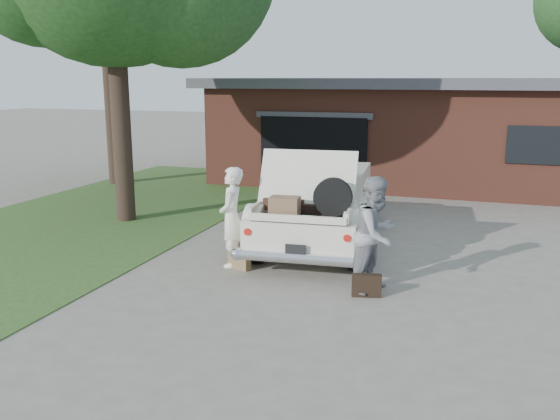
% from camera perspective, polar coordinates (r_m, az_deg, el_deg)
% --- Properties ---
extents(ground, '(90.00, 90.00, 0.00)m').
position_cam_1_polar(ground, '(9.90, -1.13, -6.94)').
color(ground, gray).
rests_on(ground, ground).
extents(grass_strip, '(6.00, 16.00, 0.02)m').
position_cam_1_polar(grass_strip, '(15.00, -17.17, -0.68)').
color(grass_strip, '#2D4C1E').
rests_on(grass_strip, ground).
extents(house, '(12.80, 7.80, 3.30)m').
position_cam_1_polar(house, '(20.42, 12.69, 7.70)').
color(house, brown).
rests_on(house, ground).
extents(sedan, '(2.48, 5.40, 2.06)m').
position_cam_1_polar(sedan, '(12.14, 4.06, 0.48)').
color(sedan, beige).
rests_on(sedan, ground).
extents(woman_left, '(0.55, 0.72, 1.79)m').
position_cam_1_polar(woman_left, '(10.56, -4.68, -0.68)').
color(woman_left, white).
rests_on(woman_left, ground).
extents(woman_right, '(0.98, 1.09, 1.84)m').
position_cam_1_polar(woman_right, '(9.38, 9.25, -2.34)').
color(woman_right, gray).
rests_on(woman_right, ground).
extents(suitcase_left, '(0.45, 0.27, 0.33)m').
position_cam_1_polar(suitcase_left, '(10.54, -3.93, -4.79)').
color(suitcase_left, olive).
rests_on(suitcase_left, ground).
extents(suitcase_right, '(0.48, 0.25, 0.35)m').
position_cam_1_polar(suitcase_right, '(9.33, 8.32, -7.20)').
color(suitcase_right, black).
rests_on(suitcase_right, ground).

